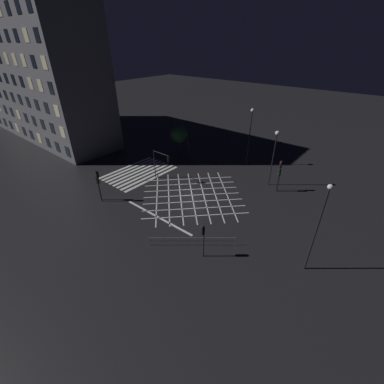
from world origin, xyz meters
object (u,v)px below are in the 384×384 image
Objects in this scene: street_lamp_east at (251,125)px; street_tree_near at (179,135)px; traffic_light_se_main at (98,180)px; street_lamp_far at (320,219)px; traffic_light_se_cross at (98,184)px; traffic_light_median_south at (162,160)px; street_lamp_west at (275,145)px; traffic_light_nw_cross at (279,175)px; traffic_light_nw_main at (280,170)px; traffic_light_ne_cross at (203,235)px; traffic_light_sw_main at (189,145)px.

street_lamp_east reaches higher than street_tree_near.
traffic_light_se_main is 0.49× the size of street_lamp_far.
traffic_light_se_cross is 25.47m from street_lamp_far.
street_lamp_far reaches higher than traffic_light_se_main.
street_lamp_west is at bearing 34.44° from traffic_light_median_south.
traffic_light_nw_cross is 0.39× the size of street_lamp_far.
traffic_light_se_cross is 0.75× the size of traffic_light_nw_main.
traffic_light_ne_cross is 0.73× the size of street_tree_near.
traffic_light_ne_cross is (-0.45, 16.16, -0.47)m from traffic_light_se_main.
traffic_light_ne_cross is 0.41× the size of street_lamp_far.
traffic_light_median_south is 16.45m from traffic_light_nw_cross.
traffic_light_se_main is (9.09, -2.08, -0.21)m from traffic_light_median_south.
traffic_light_median_south is 0.56× the size of street_lamp_west.
traffic_light_se_main reaches higher than traffic_light_ne_cross.
traffic_light_nw_main is (-16.59, 0.26, 0.56)m from traffic_light_ne_cross.
traffic_light_nw_cross is at bearing 44.90° from traffic_light_se_cross.
traffic_light_nw_main is at bearing -146.02° from street_lamp_far.
traffic_light_ne_cross is at bearing -0.91° from traffic_light_nw_main.
street_lamp_east is at bearing 119.61° from traffic_light_sw_main.
traffic_light_median_south is 9.38m from traffic_light_se_cross.
traffic_light_median_south is 15.80m from street_lamp_west.
street_lamp_far is at bearing 63.56° from street_tree_near.
traffic_light_median_south is at bearing 29.02° from street_tree_near.
traffic_light_median_south is 1.10× the size of traffic_light_sw_main.
traffic_light_ne_cross reaches higher than traffic_light_se_cross.
traffic_light_median_south reaches higher than traffic_light_sw_main.
traffic_light_sw_main is 0.50× the size of street_lamp_west.
traffic_light_se_main is 23.67m from traffic_light_nw_main.
street_lamp_east is 1.16× the size of street_lamp_west.
street_tree_near is at bearing -93.47° from street_lamp_west.
street_lamp_west is (-17.89, 14.91, 2.95)m from traffic_light_se_main.
street_lamp_far is at bearing 42.55° from street_lamp_east.
traffic_light_sw_main is 1.16× the size of traffic_light_nw_cross.
street_lamp_far is 31.21m from street_tree_near.
traffic_light_se_cross is at bearing 78.04° from traffic_light_se_main.
traffic_light_sw_main is at bearing -90.43° from traffic_light_nw_main.
street_lamp_west reaches higher than traffic_light_median_south.
traffic_light_se_main is at bearing -78.11° from street_lamp_far.
street_lamp_west is (-0.73, 14.55, 3.17)m from traffic_light_sw_main.
traffic_light_nw_cross reaches higher than traffic_light_se_cross.
traffic_light_nw_main is at bearing -43.95° from traffic_light_se_main.
traffic_light_nw_cross is (-16.79, 16.85, 0.09)m from traffic_light_se_cross.
street_lamp_west is at bearing -32.34° from traffic_light_nw_cross.
street_lamp_west is at bearing 55.24° from street_lamp_east.
street_lamp_far is (3.94, 22.37, 2.39)m from traffic_light_median_south.
traffic_light_se_main is 0.76m from traffic_light_se_cross.
street_tree_near is at bearing 10.21° from traffic_light_se_main.
traffic_light_ne_cross is at bearing -60.42° from street_lamp_far.
street_lamp_far is at bearing -10.00° from traffic_light_median_south.
street_lamp_west reaches higher than traffic_light_se_main.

